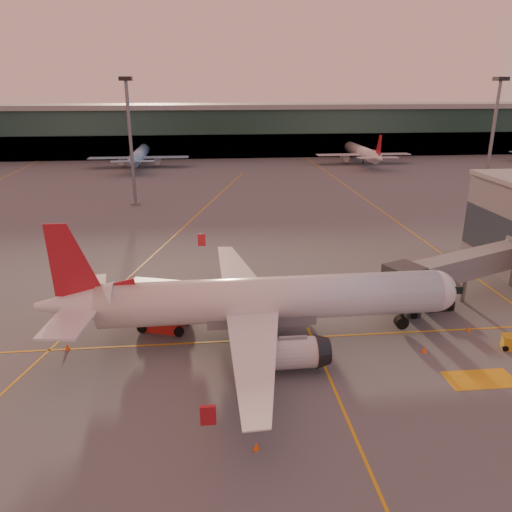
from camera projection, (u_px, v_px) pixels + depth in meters
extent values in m
plane|color=#4C4F54|center=(269.00, 366.00, 45.33)|extent=(600.00, 600.00, 0.00)
cube|color=orange|center=(263.00, 339.00, 50.03)|extent=(80.00, 0.25, 0.01)
cube|color=orange|center=(179.00, 231.00, 86.65)|extent=(31.30, 115.98, 0.01)
cube|color=orange|center=(360.00, 196.00, 114.02)|extent=(0.25, 160.00, 0.01)
cube|color=orange|center=(347.00, 418.00, 38.30)|extent=(0.25, 30.00, 0.01)
cube|color=orange|center=(480.00, 379.00, 43.31)|extent=(6.00, 3.00, 0.01)
cube|color=#19382D|center=(218.00, 132.00, 176.16)|extent=(400.00, 18.00, 16.00)
cube|color=gray|center=(218.00, 106.00, 173.28)|extent=(400.00, 20.00, 1.60)
cube|color=black|center=(219.00, 147.00, 169.49)|extent=(400.00, 1.00, 8.00)
cube|color=#2D3D47|center=(507.00, 243.00, 63.81)|extent=(0.30, 21.60, 6.00)
cylinder|color=slate|center=(131.00, 145.00, 101.33)|extent=(0.70, 0.70, 25.00)
cube|color=black|center=(126.00, 79.00, 97.17)|extent=(2.40, 2.40, 0.80)
cube|color=slate|center=(136.00, 204.00, 105.34)|extent=(1.60, 1.60, 0.50)
cylinder|color=slate|center=(491.00, 143.00, 104.83)|extent=(0.70, 0.70, 25.00)
cube|color=black|center=(501.00, 79.00, 100.66)|extent=(2.40, 2.40, 0.80)
cube|color=slate|center=(483.00, 200.00, 108.84)|extent=(1.60, 1.60, 0.50)
cylinder|color=silver|center=(273.00, 298.00, 49.04)|extent=(33.57, 4.67, 4.30)
sphere|color=silver|center=(435.00, 291.00, 50.83)|extent=(4.22, 4.22, 4.22)
cube|color=black|center=(447.00, 285.00, 50.79)|extent=(1.97, 2.82, 0.75)
cone|color=silver|center=(75.00, 305.00, 46.92)|extent=(7.40, 4.17, 4.09)
cube|color=silver|center=(70.00, 321.00, 43.47)|extent=(4.34, 7.34, 0.22)
cylinder|color=silver|center=(292.00, 353.00, 43.76)|extent=(4.53, 2.85, 2.80)
cylinder|color=black|center=(251.00, 344.00, 47.24)|extent=(1.95, 1.53, 1.94)
cylinder|color=black|center=(251.00, 338.00, 47.05)|extent=(0.39, 0.39, 1.18)
cube|color=silver|center=(88.00, 288.00, 50.38)|extent=(4.48, 7.39, 0.22)
cylinder|color=silver|center=(271.00, 294.00, 56.04)|extent=(4.53, 2.85, 2.80)
cylinder|color=black|center=(245.00, 318.00, 52.50)|extent=(1.95, 1.53, 1.94)
cylinder|color=black|center=(245.00, 313.00, 52.30)|extent=(0.39, 0.39, 1.18)
cube|color=slate|center=(260.00, 312.00, 49.37)|extent=(10.67, 3.56, 1.72)
cylinder|color=black|center=(401.00, 322.00, 51.58)|extent=(1.37, 0.88, 1.36)
cube|color=slate|center=(467.00, 265.00, 57.30)|extent=(20.08, 10.73, 2.70)
cube|color=#2D3035|center=(404.00, 279.00, 53.07)|extent=(4.48, 4.48, 3.00)
cube|color=#2D3035|center=(411.00, 304.00, 55.18)|extent=(1.60, 2.40, 2.40)
cylinder|color=black|center=(414.00, 315.00, 54.41)|extent=(0.80, 0.40, 0.80)
cylinder|color=black|center=(406.00, 307.00, 56.47)|extent=(0.80, 0.40, 0.80)
cylinder|color=slate|center=(464.00, 288.00, 58.27)|extent=(0.50, 0.50, 3.30)
cube|color=red|center=(165.00, 321.00, 52.04)|extent=(4.21, 3.63, 1.67)
cube|color=silver|center=(160.00, 298.00, 51.25)|extent=(7.00, 4.62, 3.12)
cylinder|color=black|center=(142.00, 328.00, 51.31)|extent=(1.07, 0.68, 1.00)
cylinder|color=black|center=(179.00, 332.00, 50.53)|extent=(1.07, 0.68, 1.00)
cylinder|color=black|center=(505.00, 348.00, 47.83)|extent=(0.64, 0.47, 0.57)
cube|color=black|center=(436.00, 304.00, 56.68)|extent=(3.68, 2.17, 1.14)
cube|color=gold|center=(437.00, 298.00, 56.42)|extent=(1.59, 1.78, 0.94)
cylinder|color=black|center=(430.00, 310.00, 55.75)|extent=(0.75, 0.37, 0.73)
cylinder|color=black|center=(450.00, 308.00, 56.20)|extent=(0.75, 0.37, 0.73)
cone|color=#FF590D|center=(468.00, 329.00, 51.66)|extent=(0.40, 0.40, 0.50)
cube|color=#FF590D|center=(468.00, 331.00, 51.73)|extent=(0.34, 0.34, 0.03)
cone|color=#FF590D|center=(67.00, 347.00, 48.05)|extent=(0.49, 0.49, 0.62)
cube|color=#FF590D|center=(68.00, 349.00, 48.14)|extent=(0.42, 0.42, 0.03)
cone|color=#FF590D|center=(257.00, 446.00, 34.94)|extent=(0.44, 0.44, 0.56)
cube|color=#FF590D|center=(257.00, 449.00, 35.02)|extent=(0.38, 0.38, 0.03)
cone|color=#FF590D|center=(248.00, 271.00, 67.45)|extent=(0.40, 0.40, 0.51)
cube|color=#FF590D|center=(248.00, 273.00, 67.53)|extent=(0.34, 0.34, 0.03)
cone|color=#FF590D|center=(425.00, 349.00, 47.60)|extent=(0.50, 0.50, 0.64)
cube|color=#FF590D|center=(424.00, 352.00, 47.69)|extent=(0.43, 0.43, 0.03)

